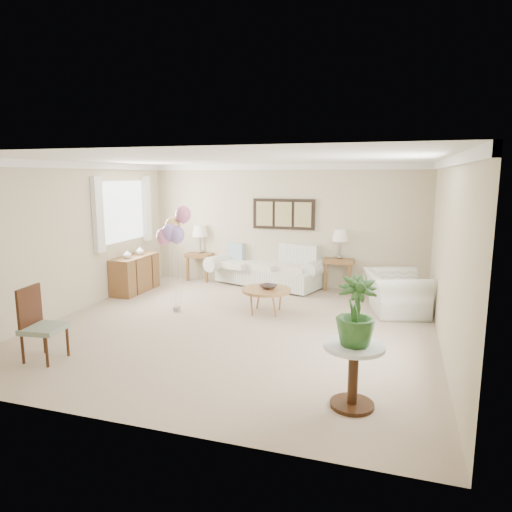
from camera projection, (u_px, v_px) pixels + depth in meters
The scene contains 18 objects.
ground_plane at pixel (237, 327), 7.19m from camera, with size 6.00×6.00×0.00m, color tan.
room_shell at pixel (231, 224), 7.03m from camera, with size 6.04×6.04×2.60m.
wall_art_triptych at pixel (284, 214), 9.70m from camera, with size 1.35×0.06×0.65m.
sofa at pixel (270, 268), 9.93m from camera, with size 2.76×1.58×0.92m.
end_table_left at pixel (201, 257), 10.40m from camera, with size 0.57×0.52×0.63m.
end_table_right at pixel (339, 263), 9.48m from camera, with size 0.61×0.56×0.67m.
lamp_left at pixel (200, 232), 10.30m from camera, with size 0.36×0.36×0.63m.
lamp_right at pixel (340, 236), 9.38m from camera, with size 0.34×0.34×0.60m.
coffee_table at pixel (266, 291), 7.88m from camera, with size 0.86×0.86×0.43m.
decor_bowl at pixel (268, 287), 7.87m from camera, with size 0.28×0.28×0.07m, color #302622.
armchair at pixel (396, 293), 7.88m from camera, with size 1.10×0.96×0.72m, color silver.
side_table at pixel (354, 360), 4.64m from camera, with size 0.62×0.62×0.68m.
potted_plant at pixel (356, 311), 4.53m from camera, with size 0.40×0.40×0.71m, color #204C18.
accent_chair at pixel (39, 322), 5.87m from camera, with size 0.53×0.53×0.96m.
credenza at pixel (135, 274), 9.36m from camera, with size 0.46×1.20×0.74m.
vase_white at pixel (127, 254), 9.01m from camera, with size 0.16×0.16×0.17m, color silver.
vase_sage at pixel (140, 251), 9.45m from camera, with size 0.17×0.17×0.18m, color silver.
balloon_cluster at pixel (173, 229), 7.79m from camera, with size 0.57×0.41×1.86m.
Camera 1 is at (2.37, -6.47, 2.36)m, focal length 32.00 mm.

